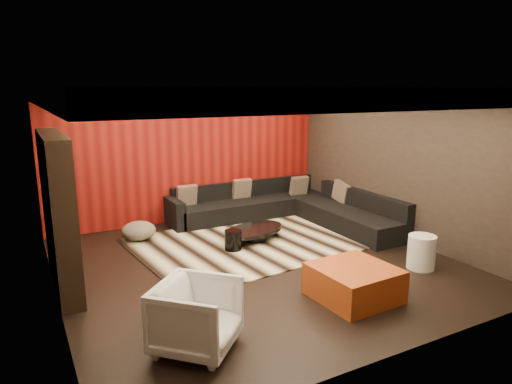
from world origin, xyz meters
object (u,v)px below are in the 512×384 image
coffee_table (254,234)px  orange_ottoman (354,283)px  sectional_sofa (287,209)px  white_side_table (421,252)px  armchair (197,316)px  drum_stool (233,240)px

coffee_table → orange_ottoman: (0.06, -2.77, 0.09)m
sectional_sofa → coffee_table: bearing=-146.7°
white_side_table → sectional_sofa: 3.29m
coffee_table → sectional_sofa: (1.23, 0.81, 0.13)m
coffee_table → white_side_table: white_side_table is taller
armchair → orange_ottoman: bearing=-41.0°
coffee_table → white_side_table: (1.70, -2.45, 0.14)m
drum_stool → white_side_table: (2.28, -2.14, 0.07)m
coffee_table → drum_stool: bearing=-151.9°
drum_stool → sectional_sofa: sectional_sofa is taller
armchair → drum_stool: bearing=12.3°
sectional_sofa → orange_ottoman: bearing=-108.1°
white_side_table → armchair: armchair is taller
white_side_table → armchair: (-3.96, -0.49, 0.12)m
drum_stool → orange_ottoman: (0.64, -2.46, 0.03)m
white_side_table → orange_ottoman: size_ratio=0.54×
coffee_table → armchair: size_ratio=1.54×
sectional_sofa → white_side_table: bearing=-81.9°
coffee_table → drum_stool: (-0.58, -0.31, 0.07)m
orange_ottoman → sectional_sofa: sectional_sofa is taller
armchair → sectional_sofa: armchair is taller
drum_stool → coffee_table: bearing=28.1°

